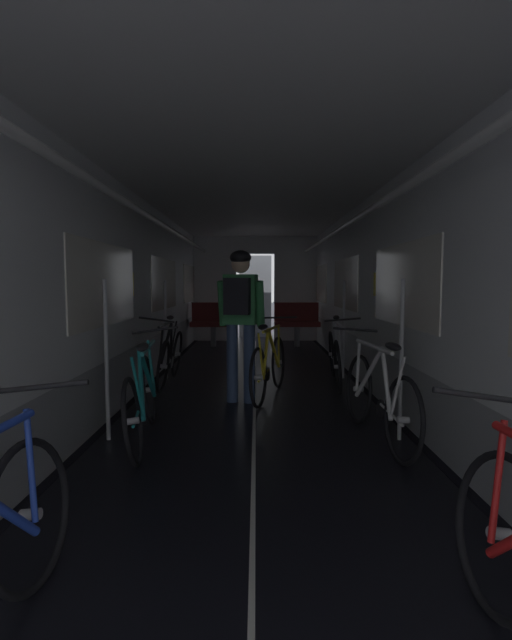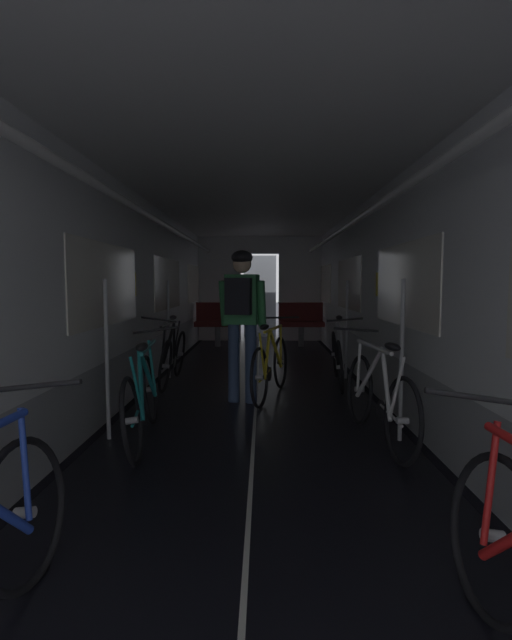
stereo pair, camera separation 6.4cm
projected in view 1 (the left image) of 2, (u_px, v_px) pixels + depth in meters
ground_plane at (253, 611)px, 1.91m from camera, size 60.00×60.00×0.00m
train_car_shell at (256, 254)px, 5.36m from camera, size 3.14×12.34×2.57m
bench_seat_far_left at (215, 320)px, 9.92m from camera, size 0.98×0.51×0.95m
bench_seat_far_right at (298, 320)px, 9.91m from camera, size 0.98×0.51×0.95m
bicycle_silver at (337, 356)px, 6.16m from camera, size 0.44×1.69×0.95m
bicycle_black at (172, 356)px, 6.20m from camera, size 0.44×1.69×0.95m
bicycle_teal at (144, 398)px, 3.93m from camera, size 0.44×1.69×0.95m
bicycle_white at (380, 397)px, 3.94m from camera, size 0.45×1.69×0.95m
person_cyclist_aisle at (242, 309)px, 5.16m from camera, size 0.56×0.44×1.73m
bicycle_yellow_in_aisle at (271, 365)px, 5.48m from camera, size 0.62×1.65×0.94m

